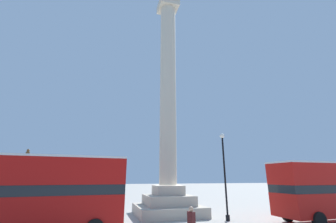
{
  "coord_description": "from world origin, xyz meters",
  "views": [
    {
      "loc": [
        -5.8,
        -20.11,
        3.1
      ],
      "look_at": [
        0.0,
        0.0,
        9.27
      ],
      "focal_mm": 24.0,
      "sensor_mm": 36.0,
      "label": 1
    }
  ],
  "objects_px": {
    "monument_column": "(168,130)",
    "bus_a": "(29,191)",
    "bus_b": "(335,188)",
    "equestrian_statue": "(21,193)",
    "street_lamp": "(225,174)"
  },
  "relations": [
    {
      "from": "monument_column",
      "to": "bus_a",
      "type": "height_order",
      "value": "monument_column"
    },
    {
      "from": "bus_b",
      "to": "equestrian_statue",
      "type": "height_order",
      "value": "equestrian_statue"
    },
    {
      "from": "bus_b",
      "to": "street_lamp",
      "type": "bearing_deg",
      "value": 159.26
    },
    {
      "from": "bus_a",
      "to": "bus_b",
      "type": "xyz_separation_m",
      "value": [
        20.79,
        -0.91,
        -0.05
      ]
    },
    {
      "from": "bus_a",
      "to": "street_lamp",
      "type": "height_order",
      "value": "street_lamp"
    },
    {
      "from": "monument_column",
      "to": "bus_a",
      "type": "xyz_separation_m",
      "value": [
        -9.51,
        -5.5,
        -5.09
      ]
    },
    {
      "from": "monument_column",
      "to": "bus_a",
      "type": "distance_m",
      "value": 12.1
    },
    {
      "from": "bus_b",
      "to": "equestrian_statue",
      "type": "distance_m",
      "value": 27.02
    },
    {
      "from": "bus_b",
      "to": "street_lamp",
      "type": "height_order",
      "value": "street_lamp"
    },
    {
      "from": "bus_a",
      "to": "equestrian_statue",
      "type": "height_order",
      "value": "equestrian_statue"
    },
    {
      "from": "bus_a",
      "to": "equestrian_statue",
      "type": "bearing_deg",
      "value": 102.94
    },
    {
      "from": "bus_a",
      "to": "equestrian_statue",
      "type": "distance_m",
      "value": 11.55
    },
    {
      "from": "monument_column",
      "to": "street_lamp",
      "type": "relative_size",
      "value": 3.5
    },
    {
      "from": "monument_column",
      "to": "equestrian_statue",
      "type": "xyz_separation_m",
      "value": [
        -12.97,
        5.5,
        -5.81
      ]
    },
    {
      "from": "equestrian_statue",
      "to": "monument_column",
      "type": "bearing_deg",
      "value": -25.73
    }
  ]
}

